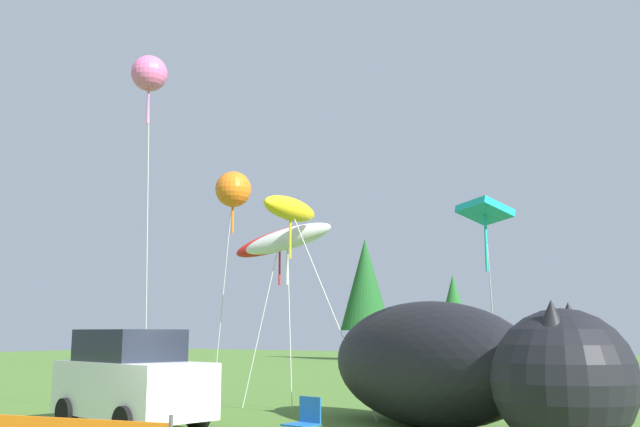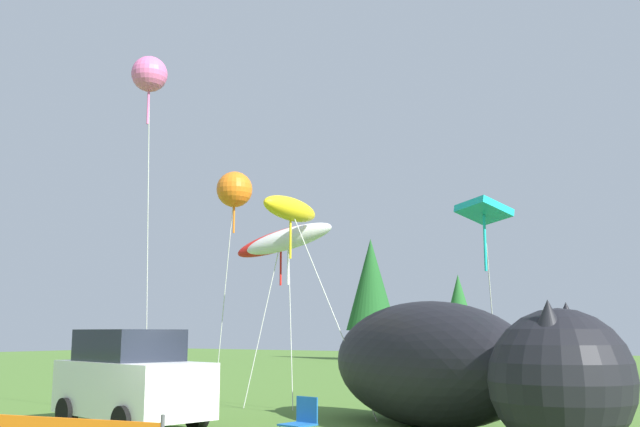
{
  "view_description": "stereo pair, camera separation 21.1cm",
  "coord_description": "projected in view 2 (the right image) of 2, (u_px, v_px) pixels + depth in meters",
  "views": [
    {
      "loc": [
        9.57,
        -9.86,
        2.06
      ],
      "look_at": [
        0.22,
        5.35,
        5.05
      ],
      "focal_mm": 40.0,
      "sensor_mm": 36.0,
      "label": 1
    },
    {
      "loc": [
        9.75,
        -9.75,
        2.06
      ],
      "look_at": [
        0.22,
        5.35,
        5.05
      ],
      "focal_mm": 40.0,
      "sensor_mm": 36.0,
      "label": 2
    }
  ],
  "objects": [
    {
      "name": "parked_car",
      "position": [
        131.0,
        379.0,
        15.7
      ],
      "size": [
        4.27,
        2.63,
        2.13
      ],
      "rotation": [
        0.0,
        0.0,
        -0.22
      ],
      "color": "white",
      "rests_on": "ground"
    },
    {
      "name": "kite_yellow_hero",
      "position": [
        291.0,
        210.0,
        18.62
      ],
      "size": [
        2.91,
        2.68,
        5.62
      ],
      "color": "silver",
      "rests_on": "ground"
    },
    {
      "name": "horizon_tree_east",
      "position": [
        371.0,
        285.0,
        55.16
      ],
      "size": [
        3.89,
        3.89,
        9.29
      ],
      "color": "brown",
      "rests_on": "ground"
    },
    {
      "name": "inflatable_cat",
      "position": [
        447.0,
        370.0,
        15.1
      ],
      "size": [
        8.32,
        6.43,
        2.76
      ],
      "rotation": [
        0.0,
        0.0,
        -0.57
      ],
      "color": "black",
      "rests_on": "ground"
    },
    {
      "name": "kite_teal_diamond",
      "position": [
        484.0,
        214.0,
        15.32
      ],
      "size": [
        1.21,
        2.77,
        4.89
      ],
      "color": "silver",
      "rests_on": "ground"
    },
    {
      "name": "horizon_tree_west",
      "position": [
        459.0,
        310.0,
        41.65
      ],
      "size": [
        2.28,
        2.28,
        5.44
      ],
      "color": "brown",
      "rests_on": "ground"
    },
    {
      "name": "kite_orange_flower",
      "position": [
        234.0,
        190.0,
        21.05
      ],
      "size": [
        1.5,
        1.06,
        6.76
      ],
      "color": "silver",
      "rests_on": "ground"
    },
    {
      "name": "folding_chair",
      "position": [
        302.0,
        419.0,
        12.61
      ],
      "size": [
        0.59,
        0.59,
        0.92
      ],
      "rotation": [
        0.0,
        0.0,
        -1.72
      ],
      "color": "#1959A5",
      "rests_on": "ground"
    },
    {
      "name": "kite_pink_octopus",
      "position": [
        149.0,
        75.0,
        17.94
      ],
      "size": [
        1.21,
        1.52,
        8.94
      ],
      "color": "silver",
      "rests_on": "ground"
    },
    {
      "name": "kite_white_ghost",
      "position": [
        288.0,
        239.0,
        20.28
      ],
      "size": [
        2.85,
        0.99,
        5.28
      ],
      "color": "silver",
      "rests_on": "ground"
    },
    {
      "name": "kite_red_lizard",
      "position": [
        281.0,
        241.0,
        20.71
      ],
      "size": [
        2.97,
        1.42,
        5.35
      ],
      "color": "silver",
      "rests_on": "ground"
    }
  ]
}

